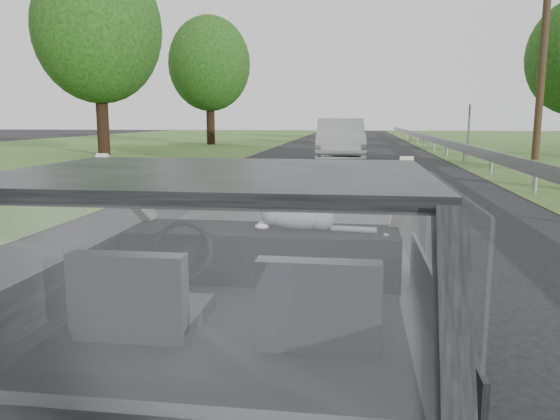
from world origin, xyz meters
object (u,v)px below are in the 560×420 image
(other_car, at_px, (340,140))
(highway_sign, at_px, (469,131))
(utility_pole, at_px, (544,44))
(cat, at_px, (299,216))
(subject_car, at_px, (241,309))

(other_car, bearing_deg, highway_sign, 31.63)
(highway_sign, bearing_deg, utility_pole, -23.06)
(cat, bearing_deg, subject_car, -106.81)
(subject_car, relative_size, other_car, 0.81)
(cat, distance_m, highway_sign, 21.82)
(utility_pole, bearing_deg, other_car, -164.81)
(highway_sign, bearing_deg, cat, -92.01)
(other_car, bearing_deg, utility_pole, 12.57)
(utility_pole, bearing_deg, highway_sign, 145.57)
(subject_car, xyz_separation_m, other_car, (-0.08, 18.22, 0.09))
(cat, height_order, highway_sign, highway_sign)
(cat, bearing_deg, utility_pole, 71.44)
(subject_car, height_order, other_car, other_car)
(subject_car, relative_size, cat, 7.34)
(cat, height_order, other_car, other_car)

